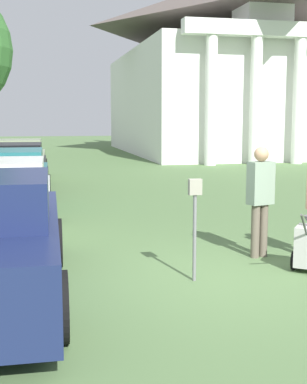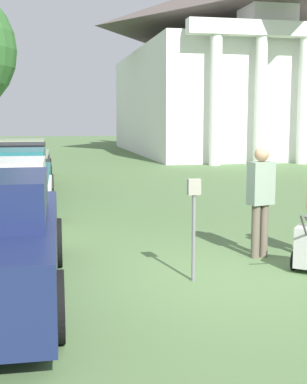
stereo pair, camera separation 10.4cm
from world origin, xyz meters
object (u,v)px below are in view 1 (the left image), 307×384
at_px(parked_car_black, 14,170).
at_px(parking_meter, 195,211).
at_px(church, 217,64).
at_px(person_worker, 260,194).
at_px(parked_car_white, 2,203).
at_px(parked_car_teal, 9,183).
at_px(parked_car_sage, 18,161).

height_order(parked_car_black, parking_meter, parked_car_black).
distance_m(parked_car_black, church, 21.30).
bearing_deg(church, person_worker, -107.48).
relative_size(parked_car_white, parked_car_teal, 0.94).
xyz_separation_m(parked_car_white, person_worker, (4.21, -2.30, 0.35)).
height_order(parked_car_teal, parked_car_black, parked_car_teal).
distance_m(parked_car_black, person_worker, 9.64).
relative_size(parked_car_white, parking_meter, 3.23).
bearing_deg(parked_car_white, parked_car_black, 91.47).
xyz_separation_m(parked_car_teal, parked_car_black, (-0.00, 3.35, -0.02)).
bearing_deg(person_worker, parked_car_white, -44.96).
xyz_separation_m(person_worker, church, (7.99, 25.39, 4.67)).
height_order(parked_car_black, person_worker, person_worker).
height_order(parked_car_white, church, church).
distance_m(parked_car_teal, parked_car_sage, 6.55).
xyz_separation_m(parked_car_teal, church, (12.20, 20.07, 5.00)).
distance_m(parked_car_white, parked_car_teal, 3.02).
relative_size(parked_car_white, parked_car_black, 0.89).
bearing_deg(parked_car_black, church, 55.36).
height_order(parked_car_teal, parking_meter, parked_car_teal).
relative_size(parked_car_black, church, 0.21).
distance_m(parked_car_teal, parked_car_black, 3.35).
xyz_separation_m(parked_car_white, parking_meter, (2.79, -3.32, 0.31)).
bearing_deg(parked_car_sage, parked_car_white, -88.53).
height_order(parked_car_teal, parked_car_sage, parked_car_teal).
distance_m(parked_car_sage, parking_meter, 13.19).
xyz_separation_m(parked_car_white, parked_car_black, (-0.00, 6.36, 0.00)).
bearing_deg(parked_car_sage, parking_meter, -76.31).
distance_m(parked_car_sage, person_worker, 12.60).
bearing_deg(parked_car_sage, parked_car_teal, -88.53).
height_order(parked_car_white, parked_car_black, parked_car_white).
bearing_deg(parked_car_teal, parked_car_black, 91.47).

